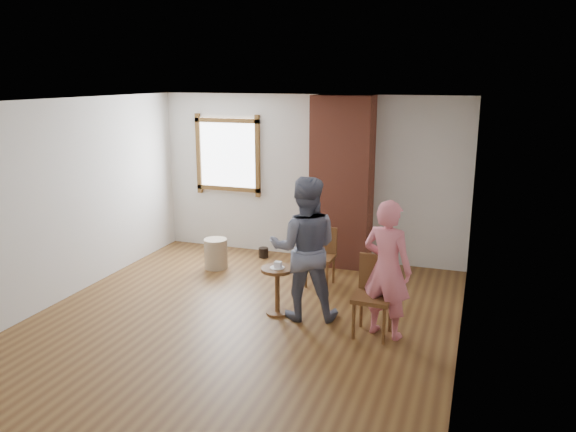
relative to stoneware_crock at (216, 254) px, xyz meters
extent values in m
plane|color=brown|center=(1.15, -1.68, -0.23)|extent=(5.50, 5.50, 0.00)
cube|color=silver|center=(1.15, 1.07, 1.07)|extent=(5.00, 0.04, 2.60)
cube|color=silver|center=(-1.35, -1.68, 1.07)|extent=(0.04, 5.50, 2.60)
cube|color=silver|center=(3.65, -1.68, 1.07)|extent=(0.04, 5.50, 2.60)
cube|color=white|center=(1.15, -1.68, 2.37)|extent=(5.00, 5.50, 0.04)
cube|color=brown|center=(-0.25, 1.03, 1.37)|extent=(1.14, 0.06, 1.34)
cube|color=white|center=(-0.25, 1.05, 1.37)|extent=(1.00, 0.02, 1.20)
cube|color=#9A4A36|center=(1.75, 0.82, 1.07)|extent=(0.90, 0.50, 2.60)
cylinder|color=tan|center=(0.00, 0.00, 0.00)|extent=(0.46, 0.46, 0.46)
cylinder|color=black|center=(0.50, 0.72, -0.15)|extent=(0.18, 0.18, 0.16)
cube|color=brown|center=(1.71, -0.19, 0.18)|extent=(0.39, 0.39, 0.05)
cylinder|color=brown|center=(1.55, -0.34, -0.03)|extent=(0.04, 0.04, 0.41)
cylinder|color=brown|center=(1.86, -0.35, -0.03)|extent=(0.04, 0.04, 0.41)
cylinder|color=brown|center=(1.56, -0.03, -0.03)|extent=(0.04, 0.04, 0.41)
cylinder|color=brown|center=(1.87, -0.04, -0.03)|extent=(0.04, 0.04, 0.41)
cube|color=brown|center=(1.72, -0.02, 0.38)|extent=(0.38, 0.05, 0.41)
cube|color=brown|center=(2.71, -1.51, 0.22)|extent=(0.44, 0.44, 0.05)
cylinder|color=brown|center=(2.53, -1.67, 0.00)|extent=(0.04, 0.04, 0.45)
cylinder|color=brown|center=(2.87, -1.69, 0.00)|extent=(0.04, 0.04, 0.45)
cylinder|color=brown|center=(2.54, -1.33, 0.00)|extent=(0.04, 0.04, 0.45)
cylinder|color=brown|center=(2.88, -1.35, 0.00)|extent=(0.04, 0.04, 0.45)
cube|color=brown|center=(2.71, -1.32, 0.45)|extent=(0.42, 0.06, 0.45)
cylinder|color=brown|center=(1.49, -1.31, 0.35)|extent=(0.40, 0.40, 0.04)
cylinder|color=brown|center=(1.49, -1.31, 0.06)|extent=(0.06, 0.06, 0.54)
cylinder|color=brown|center=(1.49, -1.31, -0.21)|extent=(0.28, 0.28, 0.03)
cylinder|color=white|center=(1.49, -1.31, 0.38)|extent=(0.18, 0.18, 0.01)
cube|color=white|center=(1.50, -1.31, 0.41)|extent=(0.08, 0.07, 0.06)
imported|color=#121933|center=(1.82, -1.27, 0.64)|extent=(0.99, 0.86, 1.74)
imported|color=pink|center=(2.84, -1.45, 0.56)|extent=(0.66, 0.53, 1.58)
camera|label=1|loc=(3.74, -7.37, 2.63)|focal=35.00mm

